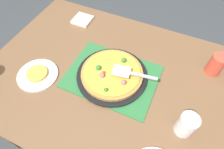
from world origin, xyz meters
The scene contains 11 objects.
ground_plane centered at (0.00, 0.00, 0.00)m, with size 8.00×8.00×0.00m, color #3D4247.
dining_table centered at (0.00, 0.00, 0.64)m, with size 1.40×1.00×0.75m.
placemat centered at (0.00, 0.00, 0.75)m, with size 0.48×0.36×0.01m, color #2D753D.
pizza_pan centered at (0.00, 0.00, 0.76)m, with size 0.38×0.38×0.01m, color black.
pizza centered at (0.00, 0.00, 0.78)m, with size 0.33×0.33×0.05m.
plate_far_right centered at (-0.37, -0.16, 0.76)m, with size 0.22×0.22×0.01m, color white.
served_slice_right centered at (-0.37, -0.16, 0.77)m, with size 0.11×0.11×0.02m, color #EAB747.
cup_near centered at (0.41, -0.14, 0.81)m, with size 0.08×0.08×0.12m, color white.
cup_far centered at (0.49, 0.26, 0.81)m, with size 0.08×0.08×0.12m, color #E04C38.
pizza_server centered at (0.10, 0.01, 0.82)m, with size 0.23×0.08×0.01m.
napkin_stack centered at (-0.38, 0.35, 0.76)m, with size 0.12×0.12×0.02m, color white.
Camera 1 is at (0.25, -0.54, 1.59)m, focal length 30.45 mm.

